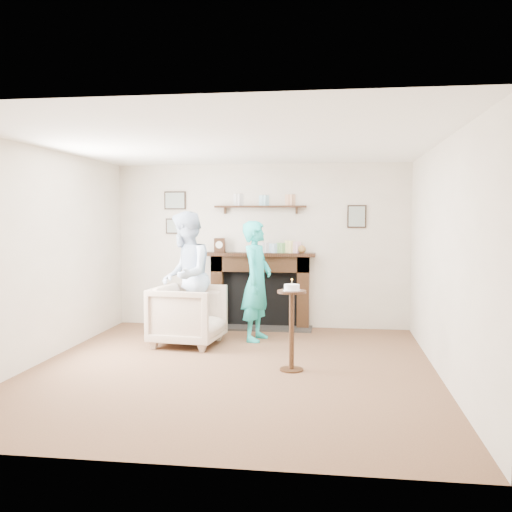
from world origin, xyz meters
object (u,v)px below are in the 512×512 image
(armchair, at_px, (188,345))
(woman, at_px, (257,340))
(man, at_px, (186,340))
(pedestal_table, at_px, (292,314))

(armchair, bearing_deg, woman, -57.43)
(man, distance_m, pedestal_table, 2.14)
(armchair, bearing_deg, man, 27.66)
(man, bearing_deg, woman, 90.67)
(woman, height_order, pedestal_table, pedestal_table)
(armchair, bearing_deg, pedestal_table, -120.02)
(armchair, height_order, woman, woman)
(armchair, relative_size, woman, 0.53)
(armchair, relative_size, pedestal_table, 0.85)
(armchair, relative_size, man, 0.49)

